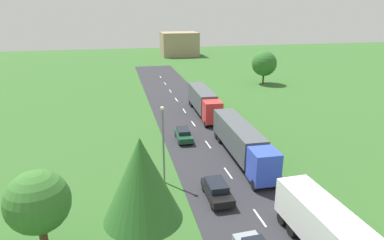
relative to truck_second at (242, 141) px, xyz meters
The scene contains 11 objects.
road 7.21m from the truck_second, 110.98° to the right, with size 10.00×140.00×0.06m, color #2B2B30.
lane_marking_centre 11.24m from the truck_second, 102.91° to the right, with size 0.16×119.13×0.01m.
truck_second is the anchor object (origin of this frame).
truck_third 16.67m from the truck_second, 89.61° to the left, with size 2.86×13.11×3.73m.
car_third 8.86m from the truck_second, 124.32° to the right, with size 1.92×4.40×1.51m.
car_fourth 8.52m from the truck_second, 127.19° to the left, with size 1.86×4.32×1.43m.
lamppost_second 9.80m from the truck_second, 159.43° to the right, with size 0.36×0.36×7.56m.
tree_oak 39.99m from the truck_second, 62.46° to the left, with size 5.32×5.32×7.05m.
tree_birch 21.49m from the truck_second, 148.37° to the right, with size 4.17×4.17×6.08m.
tree_maple 19.00m from the truck_second, 129.34° to the right, with size 4.72×4.72×9.05m.
distant_building 83.92m from the truck_second, 83.84° to the left, with size 12.11×9.46×7.85m, color #9E846B.
Camera 1 is at (-10.27, -0.86, 15.86)m, focal length 31.54 mm.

